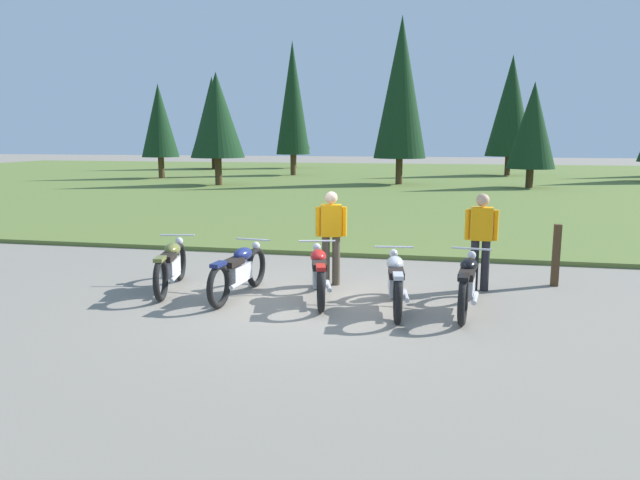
{
  "coord_description": "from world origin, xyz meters",
  "views": [
    {
      "loc": [
        1.96,
        -8.93,
        2.61
      ],
      "look_at": [
        0.0,
        0.6,
        0.9
      ],
      "focal_mm": 33.07,
      "sensor_mm": 36.0,
      "label": 1
    }
  ],
  "objects": [
    {
      "name": "ground_plane",
      "position": [
        0.0,
        0.0,
        0.0
      ],
      "size": [
        140.0,
        140.0,
        0.0
      ],
      "primitive_type": "plane",
      "color": "gray"
    },
    {
      "name": "grass_moorland",
      "position": [
        0.0,
        25.59,
        0.05
      ],
      "size": [
        80.0,
        44.0,
        0.1
      ],
      "primitive_type": "cube",
      "color": "#5B7033",
      "rests_on": "ground"
    },
    {
      "name": "forest_treeline",
      "position": [
        -0.87,
        29.26,
        4.31
      ],
      "size": [
        37.62,
        19.94,
        8.76
      ],
      "color": "#47331E",
      "rests_on": "ground"
    },
    {
      "name": "motorcycle_olive",
      "position": [
        -2.54,
        0.23,
        0.44
      ],
      "size": [
        0.73,
        2.07,
        0.88
      ],
      "color": "black",
      "rests_on": "ground"
    },
    {
      "name": "motorcycle_navy",
      "position": [
        -1.25,
        0.06,
        0.44
      ],
      "size": [
        0.62,
        2.1,
        0.88
      ],
      "color": "black",
      "rests_on": "ground"
    },
    {
      "name": "motorcycle_red",
      "position": [
        0.07,
        0.15,
        0.44
      ],
      "size": [
        0.76,
        2.06,
        0.88
      ],
      "color": "black",
      "rests_on": "ground"
    },
    {
      "name": "motorcycle_silver",
      "position": [
        1.33,
        -0.15,
        0.44
      ],
      "size": [
        0.63,
        2.1,
        0.88
      ],
      "color": "black",
      "rests_on": "ground"
    },
    {
      "name": "motorcycle_black",
      "position": [
        2.4,
        -0.05,
        0.44
      ],
      "size": [
        0.62,
        2.1,
        0.88
      ],
      "color": "black",
      "rests_on": "ground"
    },
    {
      "name": "rider_with_back_turned",
      "position": [
        0.09,
        1.13,
        0.95
      ],
      "size": [
        0.54,
        0.3,
        1.67
      ],
      "color": "#4C4233",
      "rests_on": "ground"
    },
    {
      "name": "rider_checking_bike",
      "position": [
        2.66,
        1.26,
        0.95
      ],
      "size": [
        0.55,
        0.25,
        1.67
      ],
      "color": "black",
      "rests_on": "ground"
    },
    {
      "name": "trail_marker_post",
      "position": [
        3.99,
        1.86,
        0.55
      ],
      "size": [
        0.12,
        0.12,
        1.1
      ],
      "primitive_type": "cube",
      "color": "#47331E",
      "rests_on": "ground"
    }
  ]
}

